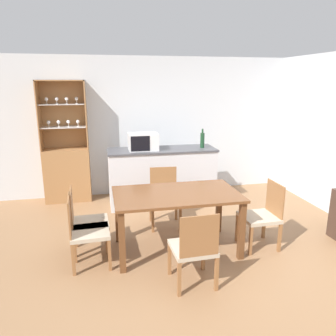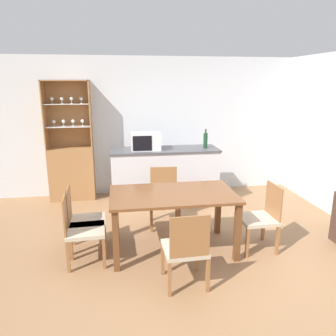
{
  "view_description": "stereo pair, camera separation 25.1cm",
  "coord_description": "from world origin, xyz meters",
  "px_view_note": "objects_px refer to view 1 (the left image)",
  "views": [
    {
      "loc": [
        -1.07,
        -3.5,
        2.09
      ],
      "look_at": [
        -0.1,
        1.06,
        0.86
      ],
      "focal_mm": 35.0,
      "sensor_mm": 36.0,
      "label": 1
    },
    {
      "loc": [
        -0.82,
        -3.54,
        2.09
      ],
      "look_at": [
        -0.1,
        1.06,
        0.86
      ],
      "focal_mm": 35.0,
      "sensor_mm": 36.0,
      "label": 2
    }
  ],
  "objects_px": {
    "display_cabinet": "(67,166)",
    "dining_chair_head_far": "(165,198)",
    "microwave": "(143,142)",
    "wine_bottle": "(202,140)",
    "dining_chair_side_left_near": "(86,231)",
    "dining_chair_head_near": "(194,248)",
    "dining_table": "(176,201)",
    "dining_chair_side_right_near": "(262,215)",
    "dining_chair_side_left_far": "(86,222)"
  },
  "relations": [
    {
      "from": "display_cabinet",
      "to": "dining_table",
      "type": "xyz_separation_m",
      "value": [
        1.49,
        -2.2,
        0.03
      ]
    },
    {
      "from": "dining_chair_side_left_far",
      "to": "microwave",
      "type": "distance_m",
      "value": 1.91
    },
    {
      "from": "dining_table",
      "to": "dining_chair_head_far",
      "type": "distance_m",
      "value": 0.81
    },
    {
      "from": "dining_chair_side_right_near",
      "to": "dining_chair_head_near",
      "type": "distance_m",
      "value": 1.28
    },
    {
      "from": "dining_chair_head_near",
      "to": "wine_bottle",
      "type": "xyz_separation_m",
      "value": [
        0.85,
        2.42,
        0.69
      ]
    },
    {
      "from": "dining_table",
      "to": "microwave",
      "type": "bearing_deg",
      "value": 96.46
    },
    {
      "from": "dining_chair_side_right_near",
      "to": "dining_chair_side_left_near",
      "type": "distance_m",
      "value": 2.22
    },
    {
      "from": "dining_chair_head_far",
      "to": "dining_table",
      "type": "bearing_deg",
      "value": 94.3
    },
    {
      "from": "wine_bottle",
      "to": "dining_chair_side_left_near",
      "type": "bearing_deg",
      "value": -137.71
    },
    {
      "from": "microwave",
      "to": "wine_bottle",
      "type": "distance_m",
      "value": 1.03
    },
    {
      "from": "wine_bottle",
      "to": "dining_chair_head_far",
      "type": "bearing_deg",
      "value": -134.41
    },
    {
      "from": "dining_table",
      "to": "dining_chair_side_left_far",
      "type": "bearing_deg",
      "value": 173.22
    },
    {
      "from": "display_cabinet",
      "to": "dining_chair_head_far",
      "type": "distance_m",
      "value": 2.07
    },
    {
      "from": "display_cabinet",
      "to": "dining_chair_side_left_far",
      "type": "relative_size",
      "value": 2.49
    },
    {
      "from": "display_cabinet",
      "to": "dining_chair_side_left_far",
      "type": "distance_m",
      "value": 2.11
    },
    {
      "from": "dining_chair_side_right_near",
      "to": "dining_chair_side_left_near",
      "type": "xyz_separation_m",
      "value": [
        -2.22,
        -0.0,
        0.0
      ]
    },
    {
      "from": "dining_chair_side_right_near",
      "to": "microwave",
      "type": "distance_m",
      "value": 2.31
    },
    {
      "from": "microwave",
      "to": "dining_chair_head_near",
      "type": "bearing_deg",
      "value": -85.57
    },
    {
      "from": "dining_chair_side_left_far",
      "to": "wine_bottle",
      "type": "distance_m",
      "value": 2.57
    },
    {
      "from": "microwave",
      "to": "wine_bottle",
      "type": "height_order",
      "value": "wine_bottle"
    },
    {
      "from": "dining_chair_side_right_near",
      "to": "dining_chair_side_left_near",
      "type": "height_order",
      "value": "same"
    },
    {
      "from": "dining_chair_side_left_far",
      "to": "wine_bottle",
      "type": "relative_size",
      "value": 2.59
    },
    {
      "from": "display_cabinet",
      "to": "dining_chair_head_far",
      "type": "height_order",
      "value": "display_cabinet"
    },
    {
      "from": "display_cabinet",
      "to": "dining_chair_head_near",
      "type": "height_order",
      "value": "display_cabinet"
    },
    {
      "from": "dining_chair_side_left_near",
      "to": "dining_chair_side_left_far",
      "type": "bearing_deg",
      "value": 177.09
    },
    {
      "from": "dining_table",
      "to": "dining_chair_side_right_near",
      "type": "xyz_separation_m",
      "value": [
        1.11,
        -0.13,
        -0.23
      ]
    },
    {
      "from": "dining_table",
      "to": "microwave",
      "type": "distance_m",
      "value": 1.73
    },
    {
      "from": "dining_chair_side_left_far",
      "to": "display_cabinet",
      "type": "bearing_deg",
      "value": -171.72
    },
    {
      "from": "dining_chair_side_left_near",
      "to": "dining_chair_head_far",
      "type": "distance_m",
      "value": 1.44
    },
    {
      "from": "dining_chair_side_left_far",
      "to": "dining_chair_side_left_near",
      "type": "bearing_deg",
      "value": -2.26
    },
    {
      "from": "display_cabinet",
      "to": "dining_chair_head_near",
      "type": "distance_m",
      "value": 3.34
    },
    {
      "from": "dining_chair_head_far",
      "to": "dining_chair_head_near",
      "type": "xyz_separation_m",
      "value": [
        -0.0,
        -1.56,
        0.0
      ]
    },
    {
      "from": "dining_chair_side_right_near",
      "to": "dining_chair_side_left_far",
      "type": "distance_m",
      "value": 2.23
    },
    {
      "from": "dining_chair_head_near",
      "to": "microwave",
      "type": "bearing_deg",
      "value": 92.47
    },
    {
      "from": "microwave",
      "to": "wine_bottle",
      "type": "xyz_separation_m",
      "value": [
        1.03,
        -0.01,
        -0.01
      ]
    },
    {
      "from": "dining_chair_head_near",
      "to": "microwave",
      "type": "relative_size",
      "value": 1.76
    },
    {
      "from": "dining_table",
      "to": "dining_chair_head_far",
      "type": "bearing_deg",
      "value": 89.72
    },
    {
      "from": "microwave",
      "to": "dining_chair_side_left_far",
      "type": "bearing_deg",
      "value": -121.2
    },
    {
      "from": "dining_chair_side_left_near",
      "to": "dining_chair_head_near",
      "type": "height_order",
      "value": "same"
    },
    {
      "from": "display_cabinet",
      "to": "dining_chair_side_left_near",
      "type": "height_order",
      "value": "display_cabinet"
    },
    {
      "from": "dining_chair_side_left_near",
      "to": "dining_chair_side_left_far",
      "type": "xyz_separation_m",
      "value": [
        -0.0,
        0.27,
        0.0
      ]
    },
    {
      "from": "display_cabinet",
      "to": "dining_chair_side_right_near",
      "type": "relative_size",
      "value": 2.49
    },
    {
      "from": "dining_chair_side_left_far",
      "to": "microwave",
      "type": "relative_size",
      "value": 1.76
    },
    {
      "from": "dining_chair_head_far",
      "to": "wine_bottle",
      "type": "relative_size",
      "value": 2.59
    },
    {
      "from": "display_cabinet",
      "to": "wine_bottle",
      "type": "distance_m",
      "value": 2.46
    },
    {
      "from": "dining_chair_head_near",
      "to": "microwave",
      "type": "xyz_separation_m",
      "value": [
        -0.19,
        2.43,
        0.7
      ]
    },
    {
      "from": "dining_table",
      "to": "dining_chair_side_left_near",
      "type": "relative_size",
      "value": 1.81
    },
    {
      "from": "display_cabinet",
      "to": "dining_chair_head_far",
      "type": "bearing_deg",
      "value": -43.42
    },
    {
      "from": "display_cabinet",
      "to": "dining_chair_side_right_near",
      "type": "xyz_separation_m",
      "value": [
        2.6,
        -2.33,
        -0.2
      ]
    },
    {
      "from": "dining_chair_side_left_near",
      "to": "wine_bottle",
      "type": "height_order",
      "value": "wine_bottle"
    }
  ]
}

